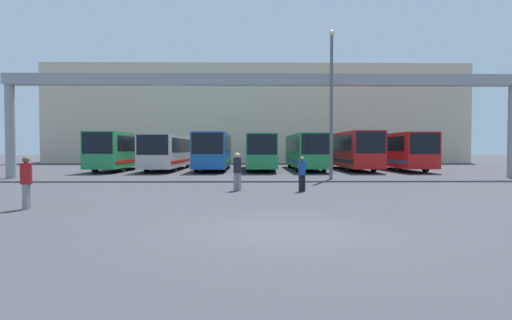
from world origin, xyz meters
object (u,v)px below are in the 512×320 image
Objects in this scene: pedestrian_near_left at (302,173)px; bus_slot_6 at (399,149)px; bus_slot_3 at (260,150)px; pedestrian_near_center at (26,181)px; bus_slot_4 at (305,150)px; pedestrian_mid_right at (237,171)px; bus_slot_0 at (121,149)px; bus_slot_5 at (350,149)px; bus_slot_1 at (169,150)px; lamp_post at (331,99)px; bus_slot_2 at (214,149)px.

bus_slot_6 is at bearing -139.85° from pedestrian_near_left.
bus_slot_3 is 12.30m from bus_slot_6.
bus_slot_6 is 30.16m from pedestrian_near_center.
bus_slot_4 is 8.23m from bus_slot_6.
bus_slot_6 is at bearing 52.35° from pedestrian_mid_right.
bus_slot_4 is (16.36, 0.82, -0.05)m from bus_slot_0.
bus_slot_3 is 17.80m from pedestrian_mid_right.
bus_slot_6 is at bearing -11.73° from bus_slot_5.
bus_slot_1 is 0.99× the size of bus_slot_5.
bus_slot_6 is at bearing -48.67° from pedestrian_near_center.
pedestrian_near_center is at bearing 10.23° from pedestrian_near_left.
pedestrian_mid_right is at bearing -56.75° from pedestrian_near_center.
bus_slot_0 reaches higher than pedestrian_near_center.
lamp_post reaches higher than bus_slot_1.
lamp_post reaches higher than bus_slot_3.
bus_slot_0 is 1.01× the size of bus_slot_6.
bus_slot_3 is 8.18m from bus_slot_5.
bus_slot_4 is (12.27, 0.11, 0.04)m from bus_slot_1.
bus_slot_1 reaches higher than pedestrian_mid_right.
bus_slot_0 is 22.70m from pedestrian_near_center.
pedestrian_near_left is at bearing -85.39° from bus_slot_3.
lamp_post is at bearing -50.43° from bus_slot_2.
pedestrian_near_center is 1.08× the size of pedestrian_near_left.
bus_slot_6 is at bearing -6.09° from bus_slot_4.
bus_slot_0 is at bearing 124.29° from pedestrian_mid_right.
pedestrian_near_center is at bearing -100.22° from bus_slot_2.
bus_slot_0 is 0.86× the size of bus_slot_3.
bus_slot_5 is at bearing -128.11° from pedestrian_near_left.
pedestrian_near_left is at bearing -5.81° from pedestrian_mid_right.
bus_slot_1 is at bearing 9.88° from bus_slot_0.
pedestrian_near_left is at bearing -111.27° from lamp_post.
bus_slot_0 is 16.38m from bus_slot_4.
bus_slot_2 is 1.13× the size of lamp_post.
pedestrian_mid_right is at bearing -118.69° from bus_slot_5.
bus_slot_3 is 18.19m from pedestrian_near_left.
bus_slot_5 reaches higher than bus_slot_4.
pedestrian_near_left is 8.65m from lamp_post.
pedestrian_near_left is (-10.81, -17.18, -1.01)m from bus_slot_6.
pedestrian_mid_right is (2.62, -16.71, -0.92)m from bus_slot_2.
pedestrian_near_left is (1.46, -18.10, -0.95)m from bus_slot_3.
bus_slot_0 is at bearing -175.95° from bus_slot_3.
bus_slot_0 is at bearing -177.13° from bus_slot_4.
bus_slot_0 is 12.30m from bus_slot_3.
pedestrian_near_center is at bearing -117.78° from bus_slot_4.
bus_slot_3 is at bearing 4.05° from bus_slot_0.
bus_slot_2 is 4.21m from bus_slot_3.
bus_slot_6 is at bearing -4.31° from bus_slot_3.
pedestrian_mid_right is (-1.47, -17.72, -0.86)m from bus_slot_3.
pedestrian_near_center is 0.18× the size of lamp_post.
bus_slot_2 is 18.00m from pedestrian_near_left.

